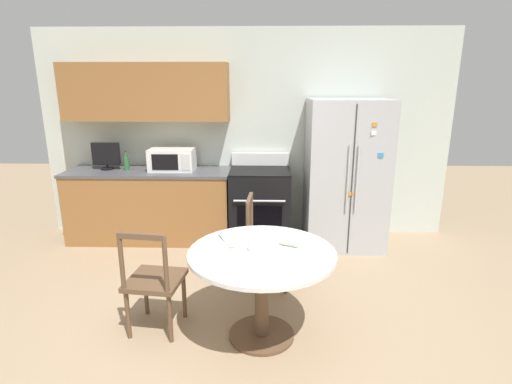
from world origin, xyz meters
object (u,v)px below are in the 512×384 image
Objects in this scene: countertop_tv at (106,155)px; candle_glass at (254,247)px; oven_range at (260,205)px; dining_chair_left at (154,281)px; refrigerator at (345,174)px; counter_bottle at (126,163)px; dining_chair_far at (266,243)px; microwave at (172,159)px.

countertop_tv is 4.28× the size of candle_glass.
dining_chair_left is (-0.81, -1.93, -0.03)m from oven_range.
refrigerator is 5.19× the size of countertop_tv.
dining_chair_far is at bearing -34.15° from counter_bottle.
countertop_tv reaches higher than oven_range.
candle_glass is (-1.05, -1.93, -0.12)m from refrigerator.
candle_glass is at bearing -62.40° from microwave.
dining_chair_far is at bearing -131.69° from refrigerator.
refrigerator is 2.12m from microwave.
refrigerator is 1.50m from dining_chair_far.
microwave is 1.59× the size of countertop_tv.
dining_chair_far is 11.29× the size of candle_glass.
countertop_tv is 2.37m from dining_chair_left.
microwave reaches higher than counter_bottle.
candle_glass is (1.07, -2.04, -0.27)m from microwave.
dining_chair_far is (1.99, -1.21, -0.65)m from countertop_tv.
counter_bottle is 0.26× the size of dining_chair_left.
refrigerator reaches higher than candle_glass.
counter_bottle is at bearing -120.64° from dining_chair_far.
refrigerator is 7.43× the size of counter_bottle.
refrigerator reaches higher than microwave.
microwave is (-2.11, 0.12, 0.15)m from refrigerator.
microwave is 1.77m from dining_chair_far.
dining_chair_far is (0.08, -1.14, -0.03)m from oven_range.
counter_bottle is at bearing -178.69° from microwave.
counter_bottle is (-1.65, 0.04, 0.52)m from oven_range.
oven_range is 2.09m from dining_chair_left.
dining_chair_far is (1.73, -1.17, -0.56)m from counter_bottle.
oven_range is at bearing -172.62° from dining_chair_far.
microwave is at bearing 177.23° from oven_range.
countertop_tv is (-0.83, 0.02, 0.04)m from microwave.
candle_glass is at bearing -2.64° from dining_chair_far.
microwave reaches higher than oven_range.
counter_bottle is 0.26× the size of dining_chair_far.
microwave is 0.83m from countertop_tv.
counter_bottle is (-0.57, -0.01, -0.05)m from microwave.
dining_chair_far is at bearing -45.66° from microwave.
counter_bottle is (0.26, -0.04, -0.09)m from countertop_tv.
dining_chair_left is 11.29× the size of candle_glass.
dining_chair_left is at bearing 175.29° from candle_glass.
countertop_tv is 1.43× the size of counter_bottle.
counter_bottle reaches higher than dining_chair_far.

